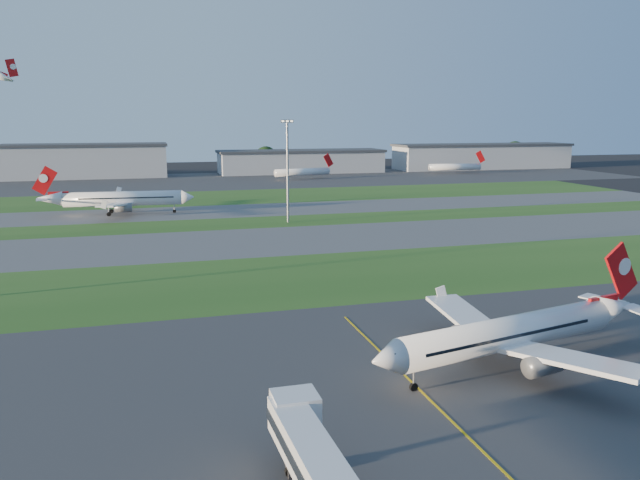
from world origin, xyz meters
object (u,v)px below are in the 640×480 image
object	(u,v)px
airliner_taxiing	(122,199)
light_mast_centre	(288,164)
airliner_parked	(510,334)
mini_jet_near	(303,172)
mini_jet_far	(455,167)

from	to	relation	value
airliner_taxiing	light_mast_centre	size ratio (longest dim) A/B	1.51
airliner_parked	mini_jet_near	distance (m)	213.59
mini_jet_far	mini_jet_near	bearing A→B (deg)	-167.11
airliner_taxiing	mini_jet_near	size ratio (longest dim) A/B	1.38
airliner_parked	light_mast_centre	bearing A→B (deg)	78.32
airliner_parked	light_mast_centre	world-z (taller)	light_mast_centre
airliner_taxiing	light_mast_centre	bearing A→B (deg)	152.20
airliner_taxiing	mini_jet_near	xyz separation A→B (m)	(73.18, 86.70, -0.99)
airliner_taxiing	light_mast_centre	distance (m)	49.63
mini_jet_far	light_mast_centre	world-z (taller)	light_mast_centre
mini_jet_far	light_mast_centre	xyz separation A→B (m)	(-110.93, -121.86, 11.53)
mini_jet_near	light_mast_centre	bearing A→B (deg)	-118.10
mini_jet_near	airliner_parked	bearing A→B (deg)	-110.45
airliner_taxiing	mini_jet_near	distance (m)	113.46
light_mast_centre	airliner_parked	bearing A→B (deg)	-89.22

